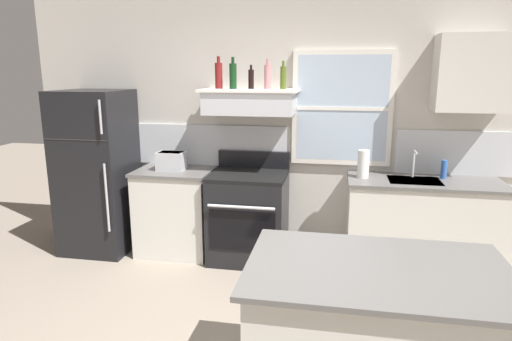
# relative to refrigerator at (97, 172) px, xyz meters

# --- Properties ---
(back_wall) EXTENTS (5.40, 0.11, 2.70)m
(back_wall) POSITION_rel_refrigerator_xyz_m (1.93, 0.39, 0.49)
(back_wall) COLOR beige
(back_wall) RESTS_ON ground_plane
(refrigerator) EXTENTS (0.70, 0.72, 1.73)m
(refrigerator) POSITION_rel_refrigerator_xyz_m (0.00, 0.00, 0.00)
(refrigerator) COLOR black
(refrigerator) RESTS_ON ground_plane
(counter_left_of_stove) EXTENTS (0.79, 0.63, 0.91)m
(counter_left_of_stove) POSITION_rel_refrigerator_xyz_m (0.85, 0.06, -0.41)
(counter_left_of_stove) COLOR silver
(counter_left_of_stove) RESTS_ON ground_plane
(toaster) EXTENTS (0.30, 0.20, 0.19)m
(toaster) POSITION_rel_refrigerator_xyz_m (0.83, 0.04, 0.15)
(toaster) COLOR silver
(toaster) RESTS_ON counter_left_of_stove
(stove_range) EXTENTS (0.76, 0.69, 1.09)m
(stove_range) POSITION_rel_refrigerator_xyz_m (1.65, 0.02, -0.40)
(stove_range) COLOR black
(stove_range) RESTS_ON ground_plane
(range_hood_shelf) EXTENTS (0.96, 0.52, 0.24)m
(range_hood_shelf) POSITION_rel_refrigerator_xyz_m (1.65, 0.12, 0.76)
(range_hood_shelf) COLOR silver
(bottle_red_label_wine) EXTENTS (0.07, 0.07, 0.32)m
(bottle_red_label_wine) POSITION_rel_refrigerator_xyz_m (1.33, 0.15, 1.01)
(bottle_red_label_wine) COLOR maroon
(bottle_red_label_wine) RESTS_ON range_hood_shelf
(bottle_dark_green_wine) EXTENTS (0.07, 0.07, 0.31)m
(bottle_dark_green_wine) POSITION_rel_refrigerator_xyz_m (1.48, 0.10, 1.01)
(bottle_dark_green_wine) COLOR #143819
(bottle_dark_green_wine) RESTS_ON range_hood_shelf
(bottle_balsamic_dark) EXTENTS (0.06, 0.06, 0.23)m
(bottle_balsamic_dark) POSITION_rel_refrigerator_xyz_m (1.65, 0.16, 0.98)
(bottle_balsamic_dark) COLOR black
(bottle_balsamic_dark) RESTS_ON range_hood_shelf
(bottle_rose_pink) EXTENTS (0.07, 0.07, 0.29)m
(bottle_rose_pink) POSITION_rel_refrigerator_xyz_m (1.82, 0.17, 1.00)
(bottle_rose_pink) COLOR #C67F84
(bottle_rose_pink) RESTS_ON range_hood_shelf
(bottle_olive_oil_square) EXTENTS (0.06, 0.06, 0.27)m
(bottle_olive_oil_square) POSITION_rel_refrigerator_xyz_m (1.97, 0.15, 1.00)
(bottle_olive_oil_square) COLOR #4C601E
(bottle_olive_oil_square) RESTS_ON range_hood_shelf
(counter_right_with_sink) EXTENTS (1.43, 0.63, 0.91)m
(counter_right_with_sink) POSITION_rel_refrigerator_xyz_m (3.35, 0.06, -0.41)
(counter_right_with_sink) COLOR silver
(counter_right_with_sink) RESTS_ON ground_plane
(sink_faucet) EXTENTS (0.03, 0.17, 0.28)m
(sink_faucet) POSITION_rel_refrigerator_xyz_m (3.25, 0.16, 0.22)
(sink_faucet) COLOR silver
(sink_faucet) RESTS_ON counter_right_with_sink
(paper_towel_roll) EXTENTS (0.11, 0.11, 0.27)m
(paper_towel_roll) POSITION_rel_refrigerator_xyz_m (2.77, 0.06, 0.18)
(paper_towel_roll) COLOR white
(paper_towel_roll) RESTS_ON counter_right_with_sink
(dish_soap_bottle) EXTENTS (0.06, 0.06, 0.18)m
(dish_soap_bottle) POSITION_rel_refrigerator_xyz_m (3.53, 0.16, 0.14)
(dish_soap_bottle) COLOR blue
(dish_soap_bottle) RESTS_ON counter_right_with_sink
(upper_cabinet_right) EXTENTS (0.64, 0.32, 0.70)m
(upper_cabinet_right) POSITION_rel_refrigerator_xyz_m (3.70, 0.20, 1.04)
(upper_cabinet_right) COLOR silver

